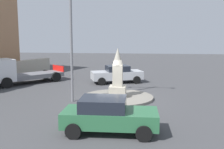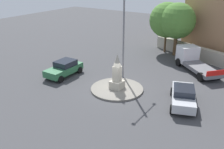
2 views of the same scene
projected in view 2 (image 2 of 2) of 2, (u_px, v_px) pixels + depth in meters
The scene contains 10 objects.
ground_plane at pixel (117, 90), 21.92m from camera, with size 80.00×80.00×0.00m, color #424244.
traffic_island at pixel (117, 89), 21.89m from camera, with size 4.57×4.57×0.15m, color gray.
monument at pixel (117, 75), 21.38m from camera, with size 1.04×1.04×3.11m.
streetlamp at pixel (124, 23), 22.52m from camera, with size 3.58×0.28×8.74m.
car_silver_approaching at pixel (183, 96), 19.18m from camera, with size 4.56×3.04×1.47m.
car_green_waiting at pixel (64, 68), 24.58m from camera, with size 4.00×2.00×1.49m.
truck_white_parked_right at pixel (193, 60), 26.24m from camera, with size 5.43×5.68×2.16m.
stone_boundary_wall at pixel (207, 56), 28.22m from camera, with size 15.12×0.70×1.51m, color #B2AA99.
tree_near_wall at pixel (177, 21), 29.34m from camera, with size 4.20×4.20×6.30m.
tree_mid_cluster at pixel (167, 20), 30.63m from camera, with size 4.30×4.30×6.20m.
Camera 2 is at (-16.69, -10.57, 9.59)m, focal length 40.24 mm.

